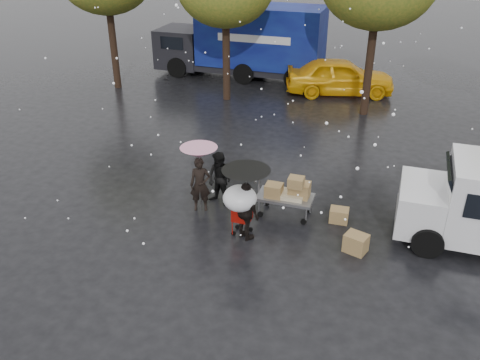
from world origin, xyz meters
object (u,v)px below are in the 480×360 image
(person_pink, at_px, (200,185))
(yellow_taxi, at_px, (340,76))
(vendor_cart, at_px, (288,192))
(blue_truck, at_px, (245,42))
(shopping_cart, at_px, (240,201))
(person_black, at_px, (246,211))

(person_pink, height_order, yellow_taxi, yellow_taxi)
(vendor_cart, relative_size, blue_truck, 0.18)
(shopping_cart, relative_size, blue_truck, 0.18)
(blue_truck, height_order, yellow_taxi, blue_truck)
(blue_truck, distance_m, yellow_taxi, 5.18)
(person_pink, bearing_deg, yellow_taxi, 61.17)
(vendor_cart, relative_size, yellow_taxi, 0.32)
(yellow_taxi, bearing_deg, person_black, 162.46)
(person_pink, bearing_deg, shopping_cart, -51.63)
(vendor_cart, bearing_deg, person_pink, -169.37)
(shopping_cart, bearing_deg, vendor_cart, 57.25)
(shopping_cart, bearing_deg, person_black, -4.66)
(vendor_cart, height_order, blue_truck, blue_truck)
(vendor_cart, relative_size, shopping_cart, 1.04)
(person_black, xyz_separation_m, shopping_cart, (-0.15, 0.01, 0.28))
(person_pink, relative_size, yellow_taxi, 0.32)
(vendor_cart, xyz_separation_m, yellow_taxi, (-0.29, 11.05, 0.09))
(blue_truck, bearing_deg, person_pink, -77.36)
(blue_truck, bearing_deg, vendor_cart, -66.98)
(vendor_cart, distance_m, blue_truck, 13.40)
(person_black, bearing_deg, vendor_cart, -85.13)
(person_black, height_order, shopping_cart, person_black)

